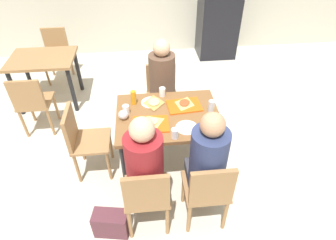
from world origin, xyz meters
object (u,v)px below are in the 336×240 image
chair_left_end (82,138)px  chair_near_left (147,195)px  chair_far_side (162,92)px  background_table (44,65)px  tray_red_near (151,124)px  pizza_slice_b (184,103)px  paper_plate_center (151,102)px  background_chair_near (32,101)px  foil_bundle (123,115)px  plastic_cup_b (175,133)px  handbag (111,223)px  pizza_slice_a (151,122)px  person_in_red (145,164)px  drink_fridge (219,5)px  chair_near_right (208,190)px  person_in_brown_jacket (207,159)px  background_chair_far (56,51)px  soda_can (211,106)px  pizza_slice_c (154,102)px  tray_red_far (184,106)px  plastic_cup_c (126,110)px  plastic_cup_a (162,92)px  person_far_side (162,81)px  condiment_bottle (133,98)px  main_table (168,122)px

chair_left_end → chair_near_left: bearing=-50.9°
chair_far_side → background_table: (-1.64, 0.68, 0.12)m
tray_red_near → pizza_slice_b: size_ratio=1.48×
chair_left_end → paper_plate_center: (0.76, 0.23, 0.25)m
chair_far_side → background_chair_near: size_ratio=1.00×
chair_far_side → foil_bundle: 0.99m
plastic_cup_b → pizza_slice_b: bearing=71.6°
paper_plate_center → handbag: bearing=-113.5°
pizza_slice_a → plastic_cup_b: 0.31m
person_in_red → drink_fridge: drink_fridge is taller
chair_near_right → drink_fridge: (0.97, 3.65, 0.45)m
person_in_red → background_table: 2.56m
person_in_brown_jacket → background_chair_far: size_ratio=1.48×
chair_left_end → soda_can: bearing=0.9°
pizza_slice_c → background_chair_far: bearing=126.8°
person_in_brown_jacket → person_in_red: bearing=180.0°
chair_left_end → paper_plate_center: chair_left_end is taller
tray_red_far → chair_far_side: bearing=105.5°
chair_near_right → plastic_cup_c: chair_near_right is taller
chair_near_left → foil_bundle: size_ratio=8.52×
plastic_cup_a → foil_bundle: same height
person_in_red → soda_can: person_in_red is taller
pizza_slice_b → plastic_cup_b: bearing=-108.4°
chair_near_right → chair_far_side: bearing=99.5°
person_in_red → person_far_side: 1.36m
person_far_side → pizza_slice_a: 0.82m
tray_red_near → tray_red_far: (0.38, 0.27, 0.00)m
background_chair_far → pizza_slice_c: bearing=-53.2°
soda_can → condiment_bottle: size_ratio=0.76×
person_in_red → condiment_bottle: 0.90m
foil_bundle → tray_red_far: bearing=12.8°
chair_left_end → foil_bundle: (0.46, -0.02, 0.29)m
person_in_brown_jacket → condiment_bottle: person_in_brown_jacket is taller
main_table → chair_near_left: size_ratio=1.26×
condiment_bottle → drink_fridge: drink_fridge is taller
chair_far_side → pizza_slice_c: size_ratio=3.83×
tray_red_near → pizza_slice_a: pizza_slice_a is taller
main_table → handbag: main_table is taller
handbag → drink_fridge: size_ratio=0.17×
background_chair_far → chair_near_left: bearing=-65.7°
foil_bundle → handbag: (-0.16, -0.80, -0.65)m
tray_red_far → background_table: 2.28m
foil_bundle → drink_fridge: bearing=59.4°
plastic_cup_a → chair_left_end: bearing=-158.2°
person_far_side → soda_can: person_far_side is taller
chair_left_end → background_chair_far: (-0.72, 2.22, 0.00)m
person_in_brown_jacket → background_chair_far: person_in_brown_jacket is taller
main_table → soda_can: 0.49m
plastic_cup_a → person_in_red: bearing=-103.3°
plastic_cup_a → drink_fridge: bearing=63.0°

